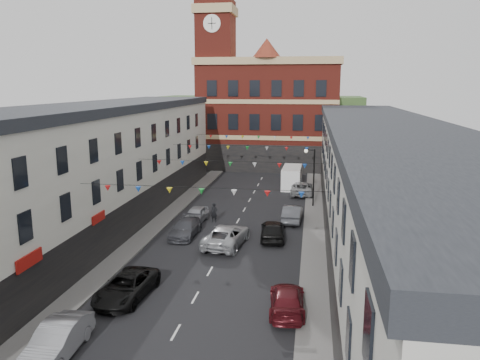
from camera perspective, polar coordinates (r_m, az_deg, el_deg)
The scene contains 20 objects.
ground at distance 35.69m, azimuth -2.29°, elevation -8.62°, with size 160.00×160.00×0.00m, color black.
pavement_left at distance 39.31m, azimuth -11.71°, elevation -6.82°, with size 1.80×64.00×0.15m, color #605E5B.
pavement_right at distance 36.94m, azimuth 8.98°, elevation -7.92°, with size 1.80×64.00×0.15m, color #605E5B.
terrace_left at distance 39.12m, azimuth -19.26°, elevation 0.66°, with size 8.40×56.00×10.70m.
terrace_right at distance 35.06m, azimuth 17.23°, elevation -1.24°, with size 8.40×56.00×9.70m.
civic_building at distance 71.23m, azimuth 3.59°, elevation 8.17°, with size 20.60×13.30×18.50m.
clock_tower at distance 69.34m, azimuth -2.93°, elevation 13.71°, with size 5.60×5.60×30.00m.
distant_hill at distance 95.72m, azimuth 2.51°, elevation 7.16°, with size 40.00×14.00×10.00m, color #2B4C23.
street_lamp at distance 47.60m, azimuth 8.72°, elevation 1.26°, with size 1.10×0.36×6.00m.
car_left_b at distance 24.18m, azimuth -21.40°, elevation -17.76°, with size 1.64×4.71×1.55m, color #919398.
car_left_c at distance 28.78m, azimuth -13.65°, elevation -12.52°, with size 2.39×5.19×1.44m, color black.
car_left_d at distance 38.97m, azimuth -6.69°, elevation -5.87°, with size 1.93×4.74×1.38m, color #43444B.
car_left_e at distance 42.78m, azimuth -5.39°, elevation -4.24°, with size 1.64×4.09×1.39m, color #96979E.
car_right_c at distance 26.67m, azimuth 5.76°, elevation -14.33°, with size 1.91×4.71×1.37m, color #541017.
car_right_d at distance 38.01m, azimuth 4.01°, elevation -6.08°, with size 1.91×4.75×1.62m, color black.
car_right_e at distance 43.07m, azimuth 6.41°, elevation -4.06°, with size 1.62×4.65×1.53m, color #47494E.
car_right_f at distance 53.62m, azimuth 7.52°, elevation -1.01°, with size 2.44×5.30×1.47m, color #999B9E.
moving_car at distance 36.53m, azimuth -1.69°, elevation -6.79°, with size 2.68×5.81×1.61m, color #A6A8AD.
white_van at distance 57.13m, azimuth 6.34°, elevation 0.33°, with size 2.18×5.67×2.51m, color white.
pedestrian at distance 42.63m, azimuth -3.18°, elevation -4.00°, with size 0.65×0.42×1.77m, color black.
Camera 1 is at (6.54, -32.86, 12.30)m, focal length 35.00 mm.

